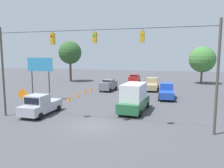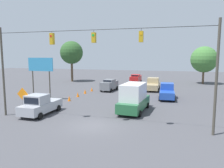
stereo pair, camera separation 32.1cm
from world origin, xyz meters
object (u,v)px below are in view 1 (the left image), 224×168
object	(u,v)px
sedan_grey_withflow_far	(109,85)
tree_horizon_right	(202,59)
box_truck_green_crossing_near	(134,98)
traffic_cone_fifth	(84,92)
traffic_cone_farthest	(91,89)
overhead_signal_span	(94,62)
traffic_cone_fourth	(77,95)
traffic_cone_third	(69,99)
pickup_truck_blue_oncoming_far	(166,92)
pickup_truck_tan_oncoming_deep	(152,84)
sedan_red_withflow_deep	(134,79)
traffic_cone_nearest	(44,109)
work_zone_sign	(23,96)
pickup_truck_silver_parked_shoulder	(40,105)
roadside_billboard	(40,69)
tree_horizon_left	(70,53)
pedestrian	(40,102)
traffic_cone_second	(57,103)

from	to	relation	value
sedan_grey_withflow_far	tree_horizon_right	bearing A→B (deg)	-138.56
box_truck_green_crossing_near	traffic_cone_fifth	size ratio (longest dim) A/B	9.00
traffic_cone_farthest	box_truck_green_crossing_near	bearing A→B (deg)	129.85
overhead_signal_span	traffic_cone_fourth	world-z (taller)	overhead_signal_span
traffic_cone_fifth	traffic_cone_third	bearing A→B (deg)	92.50
pickup_truck_blue_oncoming_far	pickup_truck_tan_oncoming_deep	bearing A→B (deg)	-68.75
overhead_signal_span	traffic_cone_third	bearing A→B (deg)	-50.43
traffic_cone_fourth	traffic_cone_fifth	distance (m)	2.82
sedan_red_withflow_deep	pickup_truck_tan_oncoming_deep	world-z (taller)	pickup_truck_tan_oncoming_deep
traffic_cone_nearest	work_zone_sign	size ratio (longest dim) A/B	0.24
traffic_cone_fourth	pickup_truck_silver_parked_shoulder	bearing A→B (deg)	92.69
roadside_billboard	box_truck_green_crossing_near	bearing A→B (deg)	168.00
traffic_cone_fifth	tree_horizon_left	world-z (taller)	tree_horizon_left
sedan_red_withflow_deep	pickup_truck_silver_parked_shoulder	bearing A→B (deg)	79.94
traffic_cone_fifth	tree_horizon_right	distance (m)	26.90
pickup_truck_silver_parked_shoulder	traffic_cone_fifth	distance (m)	12.59
overhead_signal_span	traffic_cone_farthest	bearing A→B (deg)	-67.46
pedestrian	pickup_truck_tan_oncoming_deep	bearing A→B (deg)	-121.15
pickup_truck_silver_parked_shoulder	traffic_cone_second	size ratio (longest dim) A/B	7.29
sedan_grey_withflow_far	traffic_cone_nearest	bearing A→B (deg)	80.59
sedan_grey_withflow_far	traffic_cone_fifth	distance (m)	4.84
pickup_truck_blue_oncoming_far	traffic_cone_fifth	distance (m)	12.58
pedestrian	tree_horizon_left	xyz separation A→B (m)	(8.78, -25.08, 5.69)
traffic_cone_second	traffic_cone_fifth	distance (m)	8.58
sedan_red_withflow_deep	sedan_grey_withflow_far	bearing A→B (deg)	76.57
pickup_truck_silver_parked_shoulder	sedan_red_withflow_deep	bearing A→B (deg)	-100.06
pickup_truck_blue_oncoming_far	traffic_cone_nearest	distance (m)	16.63
sedan_red_withflow_deep	roadside_billboard	world-z (taller)	roadside_billboard
overhead_signal_span	roadside_billboard	bearing A→B (deg)	-36.52
traffic_cone_fifth	sedan_grey_withflow_far	bearing A→B (deg)	-125.88
sedan_red_withflow_deep	work_zone_sign	xyz separation A→B (m)	(6.15, 28.08, 0.97)
sedan_red_withflow_deep	traffic_cone_nearest	size ratio (longest dim) A/B	6.53
pickup_truck_tan_oncoming_deep	traffic_cone_third	xyz separation A→B (m)	(9.61, 12.38, -0.63)
tree_horizon_right	roadside_billboard	bearing A→B (deg)	46.38
traffic_cone_nearest	traffic_cone_fifth	world-z (taller)	same
pickup_truck_tan_oncoming_deep	traffic_cone_fifth	bearing A→B (deg)	33.80
traffic_cone_farthest	work_zone_sign	bearing A→B (deg)	86.70
pickup_truck_blue_oncoming_far	tree_horizon_right	world-z (taller)	tree_horizon_right
sedan_grey_withflow_far	traffic_cone_fourth	xyz separation A→B (m)	(2.72, 6.70, -0.67)
traffic_cone_third	tree_horizon_right	xyz separation A→B (m)	(-18.88, -24.07, 4.79)
traffic_cone_nearest	tree_horizon_left	distance (m)	28.19
sedan_red_withflow_deep	tree_horizon_left	bearing A→B (deg)	1.50
traffic_cone_second	work_zone_sign	distance (m)	5.23
pickup_truck_blue_oncoming_far	traffic_cone_fifth	world-z (taller)	pickup_truck_blue_oncoming_far
sedan_grey_withflow_far	tree_horizon_left	distance (m)	17.00
traffic_cone_fifth	pedestrian	xyz separation A→B (m)	(0.69, 10.86, 0.57)
overhead_signal_span	box_truck_green_crossing_near	xyz separation A→B (m)	(-2.55, -5.16, -3.91)
traffic_cone_third	tree_horizon_left	xyz separation A→B (m)	(9.72, -19.99, 6.26)
traffic_cone_fifth	roadside_billboard	world-z (taller)	roadside_billboard
pickup_truck_silver_parked_shoulder	traffic_cone_farthest	bearing A→B (deg)	-88.45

